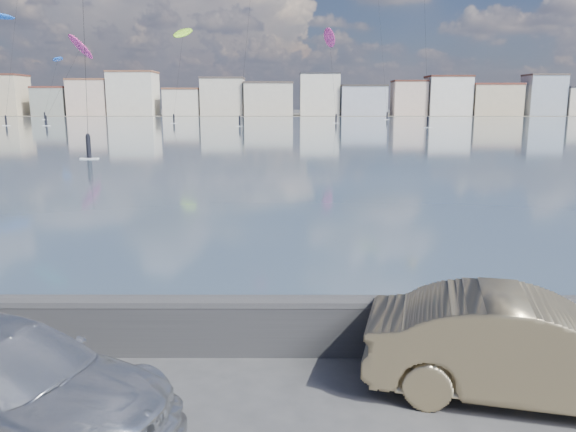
{
  "coord_description": "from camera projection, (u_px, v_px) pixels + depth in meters",
  "views": [
    {
      "loc": [
        1.04,
        -6.44,
        4.32
      ],
      "look_at": [
        1.0,
        4.0,
        2.2
      ],
      "focal_mm": 35.0,
      "sensor_mm": 36.0,
      "label": 1
    }
  ],
  "objects": [
    {
      "name": "kitesurfer_1",
      "position": [
        58.0,
        60.0,
        151.7
      ],
      "size": [
        3.86,
        16.91,
        16.83
      ],
      "color": "blue",
      "rests_on": "ground"
    },
    {
      "name": "seawall",
      "position": [
        230.0,
        322.0,
        9.7
      ],
      "size": [
        400.0,
        0.36,
        1.08
      ],
      "color": "#28282B",
      "rests_on": "ground"
    },
    {
      "name": "car_champagne",
      "position": [
        529.0,
        348.0,
        8.23
      ],
      "size": [
        4.99,
        2.72,
        1.56
      ],
      "primitive_type": "imported",
      "rotation": [
        0.0,
        0.0,
        1.33
      ],
      "color": "tan",
      "rests_on": "ground"
    },
    {
      "name": "bay_water",
      "position": [
        284.0,
        128.0,
        96.85
      ],
      "size": [
        500.0,
        177.0,
        0.0
      ],
      "primitive_type": "cube",
      "color": "#375467",
      "rests_on": "ground"
    },
    {
      "name": "far_buildings",
      "position": [
        291.0,
        97.0,
        188.26
      ],
      "size": [
        240.79,
        13.26,
        14.6
      ],
      "color": "#9EA8B7",
      "rests_on": "ground"
    },
    {
      "name": "kitesurfer_6",
      "position": [
        330.0,
        39.0,
        124.75
      ],
      "size": [
        3.87,
        14.04,
        20.64
      ],
      "color": "#E5338C",
      "rests_on": "ground"
    },
    {
      "name": "car_silver",
      "position": [
        0.0,
        382.0,
        7.34
      ],
      "size": [
        5.41,
        3.62,
        1.46
      ],
      "primitive_type": "imported",
      "rotation": [
        0.0,
        0.0,
        1.22
      ],
      "color": "silver",
      "rests_on": "ground"
    },
    {
      "name": "kitesurfer_14",
      "position": [
        183.0,
        34.0,
        124.89
      ],
      "size": [
        4.85,
        15.8,
        21.7
      ],
      "color": "#8CD826",
      "rests_on": "ground"
    },
    {
      "name": "kitesurfer_2",
      "position": [
        81.0,
        48.0,
        115.37
      ],
      "size": [
        5.38,
        18.63,
        18.38
      ],
      "color": "#E5338C",
      "rests_on": "ground"
    },
    {
      "name": "far_shore_strip",
      "position": [
        287.0,
        115.0,
        203.18
      ],
      "size": [
        500.0,
        60.0,
        0.0
      ],
      "primitive_type": "cube",
      "color": "#4C473D",
      "rests_on": "ground"
    }
  ]
}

